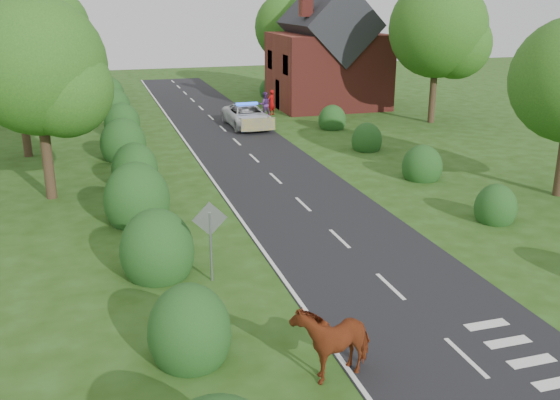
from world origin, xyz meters
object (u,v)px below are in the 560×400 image
object	(u,v)px
road_sign	(210,230)
pedestrian_purple	(265,104)
cow	(332,343)
pedestrian_red	(271,102)
police_van	(247,116)

from	to	relation	value
road_sign	pedestrian_purple	xyz separation A→B (m)	(8.74, 25.28, -0.78)
pedestrian_purple	road_sign	bearing A→B (deg)	72.80
cow	pedestrian_red	world-z (taller)	pedestrian_red
police_van	pedestrian_red	distance (m)	4.55
pedestrian_red	road_sign	bearing A→B (deg)	38.31
police_van	pedestrian_red	size ratio (longest dim) A/B	2.93
road_sign	police_van	size ratio (longest dim) A/B	0.48
pedestrian_red	police_van	bearing A→B (deg)	21.54
cow	police_van	size ratio (longest dim) A/B	0.39
police_van	pedestrian_purple	size ratio (longest dim) A/B	3.03
cow	pedestrian_red	bearing A→B (deg)	150.11
police_van	pedestrian_purple	world-z (taller)	pedestrian_purple
cow	pedestrian_red	size ratio (longest dim) A/B	1.13
pedestrian_red	pedestrian_purple	size ratio (longest dim) A/B	1.03
road_sign	cow	bearing A→B (deg)	-72.58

